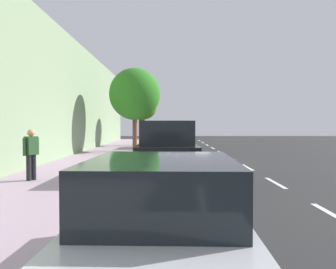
{
  "coord_description": "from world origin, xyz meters",
  "views": [
    {
      "loc": [
        0.78,
        18.37,
        1.9
      ],
      "look_at": [
        0.8,
        -0.55,
        1.34
      ],
      "focal_mm": 39.7,
      "sensor_mm": 36.0,
      "label": 1
    }
  ],
  "objects_px": {
    "parked_suv_black_second": "(167,149)",
    "parked_sedan_silver_mid": "(162,230)",
    "parked_suv_dark_blue_nearest": "(169,135)",
    "street_tree_mid_block": "(135,94)",
    "bicycle_at_curb": "(158,152)",
    "cyclist_with_backpack": "(154,139)",
    "pedestrian_on_phone": "(31,152)",
    "street_tree_near_cyclist": "(142,109)"
  },
  "relations": [
    {
      "from": "parked_suv_black_second",
      "to": "street_tree_mid_block",
      "type": "distance_m",
      "value": 12.22
    },
    {
      "from": "parked_sedan_silver_mid",
      "to": "cyclist_with_backpack",
      "type": "bearing_deg",
      "value": -87.57
    },
    {
      "from": "parked_suv_black_second",
      "to": "street_tree_near_cyclist",
      "type": "distance_m",
      "value": 18.19
    },
    {
      "from": "street_tree_near_cyclist",
      "to": "pedestrian_on_phone",
      "type": "xyz_separation_m",
      "value": [
        2.09,
        18.97,
        -2.06
      ]
    },
    {
      "from": "parked_sedan_silver_mid",
      "to": "cyclist_with_backpack",
      "type": "distance_m",
      "value": 16.17
    },
    {
      "from": "parked_sedan_silver_mid",
      "to": "parked_suv_dark_blue_nearest",
      "type": "bearing_deg",
      "value": -90.22
    },
    {
      "from": "bicycle_at_curb",
      "to": "street_tree_mid_block",
      "type": "distance_m",
      "value": 5.96
    },
    {
      "from": "cyclist_with_backpack",
      "to": "street_tree_near_cyclist",
      "type": "bearing_deg",
      "value": -82.08
    },
    {
      "from": "parked_suv_dark_blue_nearest",
      "to": "street_tree_mid_block",
      "type": "xyz_separation_m",
      "value": [
        2.22,
        3.55,
        2.79
      ]
    },
    {
      "from": "parked_sedan_silver_mid",
      "to": "bicycle_at_curb",
      "type": "relative_size",
      "value": 3.53
    },
    {
      "from": "parked_suv_black_second",
      "to": "cyclist_with_backpack",
      "type": "height_order",
      "value": "parked_suv_black_second"
    },
    {
      "from": "bicycle_at_curb",
      "to": "parked_suv_black_second",
      "type": "bearing_deg",
      "value": 93.99
    },
    {
      "from": "cyclist_with_backpack",
      "to": "street_tree_mid_block",
      "type": "distance_m",
      "value": 5.17
    },
    {
      "from": "parked_sedan_silver_mid",
      "to": "bicycle_at_curb",
      "type": "distance_m",
      "value": 15.74
    },
    {
      "from": "bicycle_at_curb",
      "to": "pedestrian_on_phone",
      "type": "height_order",
      "value": "pedestrian_on_phone"
    },
    {
      "from": "street_tree_mid_block",
      "to": "parked_suv_black_second",
      "type": "bearing_deg",
      "value": 100.46
    },
    {
      "from": "parked_suv_dark_blue_nearest",
      "to": "cyclist_with_backpack",
      "type": "distance_m",
      "value": 7.72
    },
    {
      "from": "parked_suv_dark_blue_nearest",
      "to": "street_tree_near_cyclist",
      "type": "relative_size",
      "value": 1.19
    },
    {
      "from": "parked_suv_black_second",
      "to": "parked_suv_dark_blue_nearest",
      "type": "bearing_deg",
      "value": -90.24
    },
    {
      "from": "street_tree_mid_block",
      "to": "parked_sedan_silver_mid",
      "type": "bearing_deg",
      "value": 96.0
    },
    {
      "from": "parked_sedan_silver_mid",
      "to": "cyclist_with_backpack",
      "type": "xyz_separation_m",
      "value": [
        0.69,
        -16.16,
        0.31
      ]
    },
    {
      "from": "parked_suv_black_second",
      "to": "pedestrian_on_phone",
      "type": "xyz_separation_m",
      "value": [
        4.25,
        1.03,
        -0.0
      ]
    },
    {
      "from": "bicycle_at_curb",
      "to": "street_tree_mid_block",
      "type": "height_order",
      "value": "street_tree_mid_block"
    },
    {
      "from": "parked_suv_black_second",
      "to": "cyclist_with_backpack",
      "type": "relative_size",
      "value": 2.71
    },
    {
      "from": "parked_sedan_silver_mid",
      "to": "cyclist_with_backpack",
      "type": "height_order",
      "value": "cyclist_with_backpack"
    },
    {
      "from": "parked_sedan_silver_mid",
      "to": "pedestrian_on_phone",
      "type": "bearing_deg",
      "value": -60.85
    },
    {
      "from": "parked_suv_black_second",
      "to": "bicycle_at_curb",
      "type": "relative_size",
      "value": 3.74
    },
    {
      "from": "bicycle_at_curb",
      "to": "pedestrian_on_phone",
      "type": "bearing_deg",
      "value": 65.31
    },
    {
      "from": "parked_suv_dark_blue_nearest",
      "to": "parked_sedan_silver_mid",
      "type": "distance_m",
      "value": 23.84
    },
    {
      "from": "bicycle_at_curb",
      "to": "cyclist_with_backpack",
      "type": "xyz_separation_m",
      "value": [
        0.22,
        -0.43,
        0.7
      ]
    },
    {
      "from": "parked_suv_dark_blue_nearest",
      "to": "parked_suv_black_second",
      "type": "xyz_separation_m",
      "value": [
        0.06,
        15.25,
        0.0
      ]
    },
    {
      "from": "parked_sedan_silver_mid",
      "to": "pedestrian_on_phone",
      "type": "relative_size",
      "value": 2.78
    },
    {
      "from": "bicycle_at_curb",
      "to": "cyclist_with_backpack",
      "type": "distance_m",
      "value": 0.85
    },
    {
      "from": "street_tree_near_cyclist",
      "to": "street_tree_mid_block",
      "type": "bearing_deg",
      "value": 90.0
    },
    {
      "from": "parked_suv_dark_blue_nearest",
      "to": "parked_sedan_silver_mid",
      "type": "relative_size",
      "value": 1.07
    },
    {
      "from": "cyclist_with_backpack",
      "to": "pedestrian_on_phone",
      "type": "height_order",
      "value": "cyclist_with_backpack"
    },
    {
      "from": "parked_suv_black_second",
      "to": "parked_sedan_silver_mid",
      "type": "xyz_separation_m",
      "value": [
        0.03,
        8.59,
        -0.27
      ]
    },
    {
      "from": "parked_suv_dark_blue_nearest",
      "to": "cyclist_with_backpack",
      "type": "xyz_separation_m",
      "value": [
        0.78,
        7.68,
        0.04
      ]
    },
    {
      "from": "parked_suv_dark_blue_nearest",
      "to": "parked_suv_black_second",
      "type": "distance_m",
      "value": 15.25
    },
    {
      "from": "street_tree_near_cyclist",
      "to": "parked_suv_dark_blue_nearest",
      "type": "bearing_deg",
      "value": 129.45
    },
    {
      "from": "parked_suv_black_second",
      "to": "parked_sedan_silver_mid",
      "type": "relative_size",
      "value": 1.06
    },
    {
      "from": "street_tree_mid_block",
      "to": "cyclist_with_backpack",
      "type": "bearing_deg",
      "value": 109.27
    }
  ]
}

